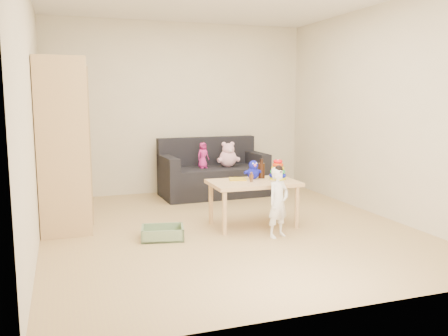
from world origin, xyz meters
name	(u,v)px	position (x,y,z in m)	size (l,w,h in m)	color
room	(227,113)	(0.00, 0.00, 1.30)	(4.50, 4.50, 4.50)	tan
wardrobe	(63,144)	(-1.73, 0.68, 0.95)	(0.53, 1.05, 1.89)	#E2B37C
sofa	(214,181)	(0.39, 1.74, 0.22)	(1.55, 0.78, 0.44)	black
play_table	(253,203)	(0.32, -0.01, 0.26)	(0.99, 0.63, 0.52)	#ECB281
storage_bin	(163,233)	(-0.78, -0.19, 0.07)	(0.44, 0.33, 0.13)	gray
toddler	(278,203)	(0.39, -0.51, 0.36)	(0.27, 0.18, 0.73)	white
pink_bear	(228,156)	(0.61, 1.71, 0.59)	(0.28, 0.24, 0.32)	#FFBBD2
doll	(203,156)	(0.22, 1.70, 0.62)	(0.19, 0.13, 0.37)	#CD2685
ring_stacker	(278,171)	(0.64, 0.03, 0.61)	(0.20, 0.20, 0.23)	#F4FF0D
brown_bottle	(262,170)	(0.49, 0.16, 0.62)	(0.08, 0.08, 0.23)	black
blue_plush	(253,169)	(0.37, 0.13, 0.63)	(0.18, 0.15, 0.22)	#1418BC
wooden_figure	(251,177)	(0.27, -0.06, 0.58)	(0.05, 0.04, 0.12)	brown
yellow_book	(238,179)	(0.18, 0.14, 0.53)	(0.19, 0.19, 0.01)	gold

